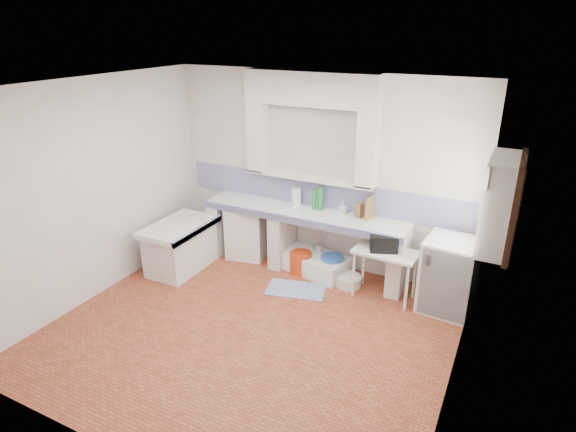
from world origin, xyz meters
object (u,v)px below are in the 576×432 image
at_px(fridge, 448,275).
at_px(stove, 248,231).
at_px(sink, 315,264).
at_px(side_table, 384,274).

bearing_deg(fridge, stove, -178.93).
xyz_separation_m(stove, fridge, (3.01, -0.19, 0.07)).
distance_m(sink, side_table, 1.14).
bearing_deg(side_table, stove, 176.56).
relative_size(stove, side_table, 0.99).
distance_m(stove, side_table, 2.25).
height_order(stove, fridge, fridge).
relative_size(sink, fridge, 1.05).
bearing_deg(sink, side_table, 0.77).
distance_m(stove, fridge, 3.02).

